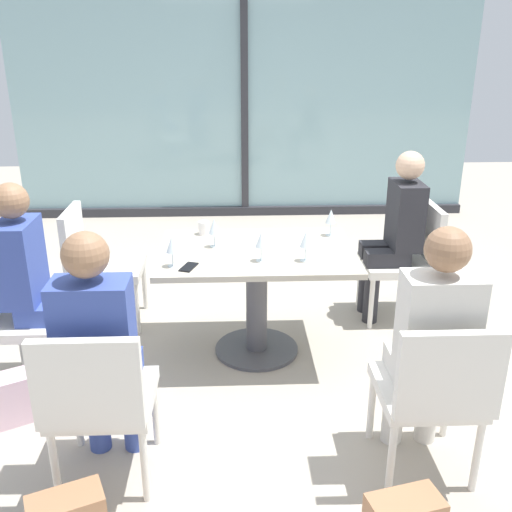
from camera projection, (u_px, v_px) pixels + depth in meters
The scene contains 20 objects.
ground_plane at pixel (257, 350), 3.95m from camera, with size 12.00×12.00×0.00m, color #A89E8E.
window_wall_backdrop at pixel (244, 110), 6.50m from camera, with size 5.14×0.10×2.70m.
dining_table_main at pixel (257, 277), 3.76m from camera, with size 1.24×0.85×0.73m.
chair_front_left at pixel (98, 397), 2.60m from camera, with size 0.46×0.50×0.87m.
chair_front_right at pixel (434, 389), 2.66m from camera, with size 0.46×0.50×0.87m.
chair_side_end at pixel (19, 310), 3.42m from camera, with size 0.50×0.46×0.87m.
chair_far_right at pixel (408, 254), 4.27m from camera, with size 0.50×0.46×0.87m.
chair_far_left at pixel (96, 259), 4.18m from camera, with size 0.50×0.46×0.87m.
person_front_left at pixel (99, 345), 2.63m from camera, with size 0.34×0.39×1.26m.
person_front_right at pixel (431, 338), 2.69m from camera, with size 0.34×0.39×1.26m.
person_side_end at pixel (33, 278), 3.35m from camera, with size 0.39×0.34×1.26m.
person_far_right at pixel (396, 228), 4.20m from camera, with size 0.39×0.34×1.26m.
wine_glass_0 at pixel (306, 240), 3.47m from camera, with size 0.07×0.07×0.18m.
wine_glass_1 at pixel (331, 217), 3.91m from camera, with size 0.07×0.07×0.18m.
wine_glass_2 at pixel (214, 227), 3.70m from camera, with size 0.07×0.07×0.18m.
wine_glass_3 at pixel (172, 245), 3.38m from camera, with size 0.07×0.07×0.18m.
wine_glass_4 at pixel (261, 240), 3.47m from camera, with size 0.07×0.07×0.18m.
coffee_cup at pixel (204, 228), 3.97m from camera, with size 0.08×0.08×0.09m, color white.
cell_phone_on_table at pixel (189, 267), 3.41m from camera, with size 0.07×0.14×0.01m, color black.
handbag_2 at pixel (21, 396), 3.22m from camera, with size 0.30×0.16×0.28m, color beige.
Camera 1 is at (-0.15, -3.46, 2.02)m, focal length 40.76 mm.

